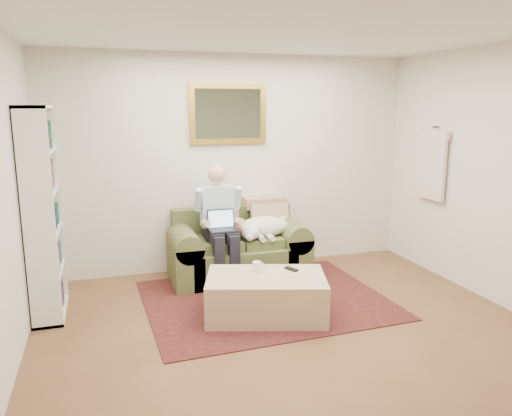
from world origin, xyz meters
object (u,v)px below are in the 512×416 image
seated_man (221,226)px  bookshelf (43,213)px  sleeping_dog (263,227)px  ottoman (266,296)px  laptop (222,225)px  sofa (238,254)px  coffee_mug (257,267)px

seated_man → bookshelf: 1.86m
sleeping_dog → ottoman: size_ratio=0.58×
bookshelf → ottoman: bearing=-19.7°
seated_man → laptop: size_ratio=4.33×
sofa → seated_man: bearing=-148.5°
ottoman → coffee_mug: bearing=106.8°
ottoman → bookshelf: bookshelf is taller
coffee_mug → bookshelf: 2.10m
sleeping_dog → coffee_mug: (-0.38, -0.95, -0.15)m
seated_man → sleeping_dog: 0.53m
seated_man → ottoman: seated_man is taller
seated_man → laptop: 0.07m
ottoman → coffee_mug: 0.30m
seated_man → bookshelf: size_ratio=0.67×
seated_man → bookshelf: (-1.80, -0.32, 0.33)m
seated_man → coffee_mug: (0.15, -0.88, -0.21)m
sleeping_dog → sofa: bearing=164.3°
seated_man → sleeping_dog: (0.52, 0.07, -0.06)m
sofa → ottoman: (-0.05, -1.18, -0.07)m
sofa → coffee_mug: bearing=-95.0°
coffee_mug → ottoman: bearing=-73.2°
sofa → bookshelf: (-2.04, -0.46, 0.73)m
sleeping_dog → ottoman: (-0.33, -1.10, -0.40)m
seated_man → sleeping_dog: size_ratio=2.04×
sofa → coffee_mug: 1.05m
seated_man → coffee_mug: seated_man is taller
laptop → sleeping_dog: 0.55m
sofa → seated_man: 0.48m
ottoman → sofa: bearing=87.8°
sofa → sleeping_dog: sofa is taller
sofa → bookshelf: size_ratio=0.79×
laptop → coffee_mug: bearing=-79.9°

